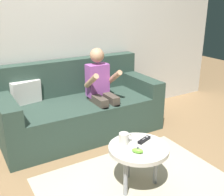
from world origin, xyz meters
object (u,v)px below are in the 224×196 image
coffee_table (138,151)px  person_seated_on_couch (101,88)px  coffee_mug (124,138)px  nunchuk_lime (138,151)px  game_remote_black_near_edge (144,140)px  couch (79,109)px

coffee_table → person_seated_on_couch: bearing=78.4°
coffee_mug → person_seated_on_couch: bearing=72.7°
coffee_mug → nunchuk_lime: bearing=-86.0°
game_remote_black_near_edge → coffee_mug: (-0.17, 0.05, 0.04)m
game_remote_black_near_edge → nunchuk_lime: 0.20m
person_seated_on_couch → nunchuk_lime: person_seated_on_couch is taller
couch → game_remote_black_near_edge: 1.15m
coffee_table → coffee_mug: (-0.08, 0.10, 0.09)m
couch → nunchuk_lime: 1.27m
nunchuk_lime → coffee_mug: (-0.01, 0.18, 0.03)m
couch → coffee_table: 1.19m
game_remote_black_near_edge → coffee_mug: coffee_mug is taller
coffee_table → game_remote_black_near_edge: 0.12m
couch → coffee_table: couch is taller
couch → coffee_mug: 1.10m
person_seated_on_couch → coffee_mug: bearing=-107.3°
game_remote_black_near_edge → nunchuk_lime: (-0.16, -0.12, 0.01)m
game_remote_black_near_edge → person_seated_on_couch: bearing=83.2°
person_seated_on_couch → coffee_mug: person_seated_on_couch is taller
coffee_table → nunchuk_lime: 0.12m
person_seated_on_couch → coffee_table: 1.05m
person_seated_on_couch → nunchuk_lime: size_ratio=10.32×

